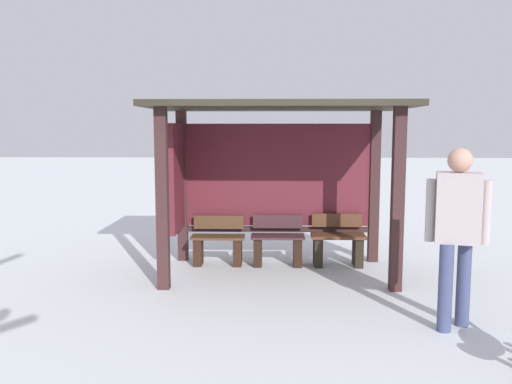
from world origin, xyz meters
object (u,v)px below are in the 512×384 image
bench_left_inside (218,244)px  bench_right_inside (338,244)px  person_walking (457,223)px  bus_shelter (270,148)px  bench_center_inside (278,245)px

bench_left_inside → bench_right_inside: bearing=-0.0°
bench_left_inside → person_walking: bearing=-43.2°
bench_right_inside → bus_shelter: bearing=-167.6°
bench_right_inside → bench_center_inside: bearing=179.9°
bus_shelter → bench_left_inside: bearing=163.6°
bus_shelter → person_walking: size_ratio=1.88×
bench_center_inside → bench_right_inside: size_ratio=1.00×
bus_shelter → person_walking: 3.01m
bus_shelter → bench_center_inside: 1.46m
bench_left_inside → person_walking: size_ratio=0.43×
bench_left_inside → bench_right_inside: (1.77, -0.00, 0.02)m
bus_shelter → bench_left_inside: 1.64m
bench_left_inside → bench_right_inside: bench_right_inside is taller
bench_center_inside → person_walking: bearing=-54.8°
bench_left_inside → bench_center_inside: (0.89, 0.00, -0.00)m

